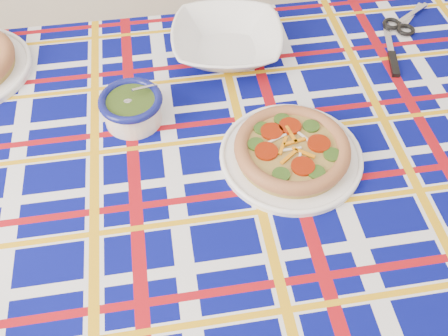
{
  "coord_description": "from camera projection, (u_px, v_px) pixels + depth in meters",
  "views": [
    {
      "loc": [
        -0.26,
        -0.27,
        1.63
      ],
      "look_at": [
        -0.12,
        0.37,
        0.83
      ],
      "focal_mm": 40.0,
      "sensor_mm": 36.0,
      "label": 1
    }
  ],
  "objects": [
    {
      "name": "dining_table",
      "position": [
        211.0,
        181.0,
        1.15
      ],
      "size": [
        1.76,
        1.16,
        0.8
      ],
      "rotation": [
        0.0,
        0.0,
        -0.06
      ],
      "color": "brown",
      "rests_on": "floor"
    },
    {
      "name": "tablecloth",
      "position": [
        211.0,
        173.0,
        1.12
      ],
      "size": [
        1.8,
        1.2,
        0.11
      ],
      "primitive_type": null,
      "rotation": [
        0.0,
        0.0,
        -0.06
      ],
      "color": "#050964",
      "rests_on": "dining_table"
    },
    {
      "name": "main_focaccia_plate",
      "position": [
        292.0,
        149.0,
        1.05
      ],
      "size": [
        0.37,
        0.37,
        0.06
      ],
      "primitive_type": null,
      "rotation": [
        0.0,
        0.0,
        -0.2
      ],
      "color": "#A38039",
      "rests_on": "tablecloth"
    },
    {
      "name": "pesto_bowl",
      "position": [
        132.0,
        107.0,
        1.12
      ],
      "size": [
        0.16,
        0.16,
        0.09
      ],
      "primitive_type": null,
      "rotation": [
        0.0,
        0.0,
        -0.11
      ],
      "color": "#22360E",
      "rests_on": "tablecloth"
    },
    {
      "name": "serving_bowl",
      "position": [
        227.0,
        42.0,
        1.28
      ],
      "size": [
        0.33,
        0.33,
        0.07
      ],
      "primitive_type": "imported",
      "rotation": [
        0.0,
        0.0,
        -0.2
      ],
      "color": "white",
      "rests_on": "tablecloth"
    },
    {
      "name": "table_knife",
      "position": [
        389.0,
        39.0,
        1.33
      ],
      "size": [
        0.09,
        0.23,
        0.01
      ],
      "primitive_type": null,
      "rotation": [
        0.0,
        0.0,
        1.28
      ],
      "color": "silver",
      "rests_on": "tablecloth"
    },
    {
      "name": "kitchen_scissors",
      "position": [
        413.0,
        14.0,
        1.4
      ],
      "size": [
        0.22,
        0.2,
        0.02
      ],
      "primitive_type": null,
      "rotation": [
        0.0,
        0.0,
        0.64
      ],
      "color": "silver",
      "rests_on": "tablecloth"
    }
  ]
}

